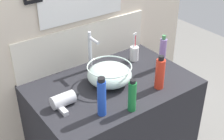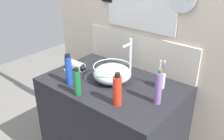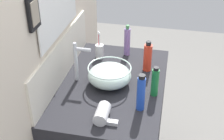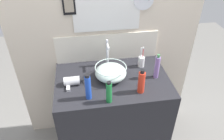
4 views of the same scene
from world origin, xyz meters
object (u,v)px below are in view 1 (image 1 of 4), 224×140
at_px(hair_drier, 66,99).
at_px(lotion_bottle, 132,96).
at_px(soap_dispenser, 163,53).
at_px(faucet, 91,49).
at_px(spray_bottle, 160,73).
at_px(toothbrush_cup, 134,53).
at_px(shampoo_bottle, 102,97).
at_px(glass_bowl_sink, 109,74).

distance_m(hair_drier, lotion_bottle, 0.38).
bearing_deg(hair_drier, soap_dispenser, -0.53).
relative_size(faucet, lotion_bottle, 1.39).
xyz_separation_m(faucet, spray_bottle, (0.22, -0.42, -0.05)).
height_order(hair_drier, toothbrush_cup, toothbrush_cup).
xyz_separation_m(hair_drier, shampoo_bottle, (0.12, -0.19, 0.08)).
relative_size(faucet, toothbrush_cup, 1.31).
bearing_deg(shampoo_bottle, spray_bottle, 1.40).
bearing_deg(toothbrush_cup, glass_bowl_sink, -155.49).
xyz_separation_m(hair_drier, toothbrush_cup, (0.65, 0.18, 0.02)).
relative_size(glass_bowl_sink, shampoo_bottle, 1.20).
height_order(glass_bowl_sink, toothbrush_cup, toothbrush_cup).
distance_m(glass_bowl_sink, toothbrush_cup, 0.35).
height_order(toothbrush_cup, lotion_bottle, toothbrush_cup).
bearing_deg(spray_bottle, hair_drier, 161.83).
xyz_separation_m(glass_bowl_sink, faucet, (-0.00, 0.21, 0.09)).
xyz_separation_m(faucet, hair_drier, (-0.33, -0.25, -0.12)).
distance_m(toothbrush_cup, soap_dispenser, 0.21).
relative_size(shampoo_bottle, spray_bottle, 1.06).
relative_size(toothbrush_cup, shampoo_bottle, 0.89).
relative_size(hair_drier, lotion_bottle, 0.91).
bearing_deg(shampoo_bottle, faucet, 64.04).
xyz_separation_m(lotion_bottle, spray_bottle, (0.28, 0.08, 0.01)).
height_order(glass_bowl_sink, hair_drier, glass_bowl_sink).
distance_m(glass_bowl_sink, shampoo_bottle, 0.31).
distance_m(faucet, soap_dispenser, 0.48).
height_order(glass_bowl_sink, faucet, faucet).
bearing_deg(lotion_bottle, glass_bowl_sink, 78.84).
distance_m(faucet, lotion_bottle, 0.51).
relative_size(toothbrush_cup, spray_bottle, 0.95).
xyz_separation_m(glass_bowl_sink, soap_dispenser, (0.40, -0.04, 0.04)).
bearing_deg(faucet, hair_drier, -143.34).
distance_m(glass_bowl_sink, hair_drier, 0.33).
xyz_separation_m(toothbrush_cup, soap_dispenser, (0.09, -0.19, 0.05)).
height_order(faucet, spray_bottle, faucet).
height_order(soap_dispenser, shampoo_bottle, soap_dispenser).
bearing_deg(toothbrush_cup, hair_drier, -164.31).
relative_size(glass_bowl_sink, lotion_bottle, 1.42).
bearing_deg(faucet, shampoo_bottle, -115.96).
bearing_deg(faucet, spray_bottle, -62.84).
bearing_deg(lotion_bottle, shampoo_bottle, 157.08).
bearing_deg(hair_drier, glass_bowl_sink, 6.36).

